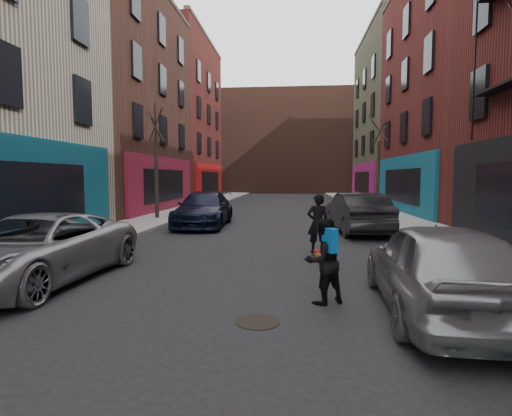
% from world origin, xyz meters
% --- Properties ---
extents(sidewalk_left, '(2.50, 84.00, 0.13)m').
position_xyz_m(sidewalk_left, '(-6.25, 30.00, 0.07)').
color(sidewalk_left, gray).
rests_on(sidewalk_left, ground).
extents(sidewalk_right, '(2.50, 84.00, 0.13)m').
position_xyz_m(sidewalk_right, '(6.25, 30.00, 0.07)').
color(sidewalk_right, gray).
rests_on(sidewalk_right, ground).
extents(building_far, '(40.00, 10.00, 14.00)m').
position_xyz_m(building_far, '(0.00, 56.00, 7.00)').
color(building_far, '#47281E').
rests_on(building_far, ground).
extents(tree_left_far, '(2.00, 2.00, 6.50)m').
position_xyz_m(tree_left_far, '(-6.20, 18.00, 3.38)').
color(tree_left_far, black).
rests_on(tree_left_far, sidewalk_left).
extents(tree_right_far, '(2.00, 2.00, 6.80)m').
position_xyz_m(tree_right_far, '(6.20, 24.00, 3.53)').
color(tree_right_far, black).
rests_on(tree_right_far, sidewalk_right).
extents(parked_left_far, '(2.69, 5.35, 1.45)m').
position_xyz_m(parked_left_far, '(-4.60, 5.84, 0.73)').
color(parked_left_far, gray).
rests_on(parked_left_far, ground).
extents(parked_left_end, '(2.31, 5.38, 1.54)m').
position_xyz_m(parked_left_end, '(-3.20, 15.71, 0.77)').
color(parked_left_end, black).
rests_on(parked_left_end, ground).
extents(parked_right_far, '(2.11, 4.69, 1.56)m').
position_xyz_m(parked_right_far, '(3.20, 4.63, 0.78)').
color(parked_right_far, gray).
rests_on(parked_right_far, ground).
extents(parked_right_end, '(2.17, 5.01, 1.60)m').
position_xyz_m(parked_right_end, '(3.38, 14.19, 0.80)').
color(parked_right_end, black).
rests_on(parked_right_end, ground).
extents(skateboard, '(0.29, 0.82, 0.10)m').
position_xyz_m(skateboard, '(1.53, 9.29, 0.05)').
color(skateboard, brown).
rests_on(skateboard, ground).
extents(skateboarder, '(0.64, 0.45, 1.67)m').
position_xyz_m(skateboarder, '(1.53, 9.29, 0.94)').
color(skateboarder, black).
rests_on(skateboarder, skateboard).
extents(pedestrian, '(0.92, 0.86, 1.52)m').
position_xyz_m(pedestrian, '(1.37, 5.00, 0.77)').
color(pedestrian, black).
rests_on(pedestrian, ground).
extents(manhole, '(0.79, 0.79, 0.01)m').
position_xyz_m(manhole, '(0.29, 3.98, 0.01)').
color(manhole, black).
rests_on(manhole, ground).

